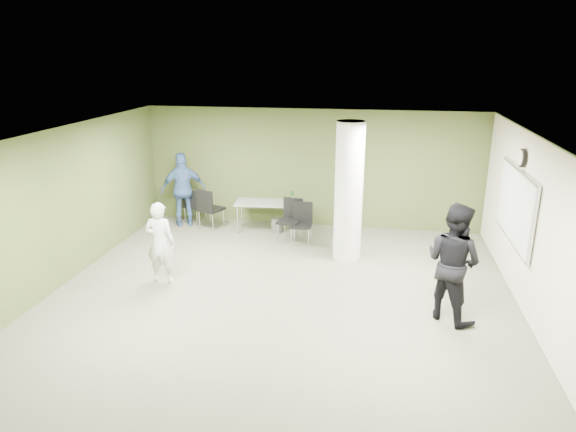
% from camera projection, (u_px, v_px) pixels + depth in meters
% --- Properties ---
extents(floor, '(8.00, 8.00, 0.00)m').
position_uv_depth(floor, '(281.00, 297.00, 8.88)').
color(floor, '#545543').
rests_on(floor, ground).
extents(ceiling, '(8.00, 8.00, 0.00)m').
position_uv_depth(ceiling, '(280.00, 136.00, 8.02)').
color(ceiling, white).
rests_on(ceiling, wall_back).
extents(wall_back, '(8.00, 2.80, 0.02)m').
position_uv_depth(wall_back, '(312.00, 168.00, 12.20)').
color(wall_back, '#48592A').
rests_on(wall_back, floor).
extents(wall_left, '(0.02, 8.00, 2.80)m').
position_uv_depth(wall_left, '(59.00, 208.00, 9.11)').
color(wall_left, '#48592A').
rests_on(wall_left, floor).
extents(wall_right_cream, '(0.02, 8.00, 2.80)m').
position_uv_depth(wall_right_cream, '(539.00, 235.00, 7.79)').
color(wall_right_cream, beige).
rests_on(wall_right_cream, floor).
extents(column, '(0.56, 0.56, 2.80)m').
position_uv_depth(column, '(349.00, 192.00, 10.16)').
color(column, silver).
rests_on(column, floor).
extents(whiteboard, '(0.05, 2.30, 1.30)m').
position_uv_depth(whiteboard, '(515.00, 206.00, 8.89)').
color(whiteboard, silver).
rests_on(whiteboard, wall_right_cream).
extents(wall_clock, '(0.06, 0.32, 0.32)m').
position_uv_depth(wall_clock, '(522.00, 158.00, 8.63)').
color(wall_clock, black).
rests_on(wall_clock, wall_right_cream).
extents(folding_table, '(1.54, 0.76, 0.96)m').
position_uv_depth(folding_table, '(269.00, 204.00, 11.95)').
color(folding_table, gray).
rests_on(folding_table, floor).
extents(wastebasket, '(0.27, 0.27, 0.31)m').
position_uv_depth(wastebasket, '(277.00, 225.00, 12.04)').
color(wastebasket, '#4C4C4C').
rests_on(wastebasket, floor).
extents(chair_back_left, '(0.54, 0.54, 0.87)m').
position_uv_depth(chair_back_left, '(193.00, 203.00, 12.54)').
color(chair_back_left, black).
rests_on(chair_back_left, floor).
extents(chair_back_right, '(0.64, 0.64, 1.00)m').
position_uv_depth(chair_back_right, '(208.00, 206.00, 12.06)').
color(chair_back_right, black).
rests_on(chair_back_right, floor).
extents(chair_table_left, '(0.56, 0.56, 0.95)m').
position_uv_depth(chair_table_left, '(291.00, 216.00, 11.41)').
color(chair_table_left, black).
rests_on(chair_table_left, floor).
extents(chair_table_right, '(0.46, 0.46, 0.92)m').
position_uv_depth(chair_table_right, '(302.00, 220.00, 11.22)').
color(chair_table_right, black).
rests_on(chair_table_right, floor).
extents(woman_white, '(0.56, 0.37, 1.52)m').
position_uv_depth(woman_white, '(160.00, 243.00, 9.27)').
color(woman_white, silver).
rests_on(woman_white, floor).
extents(man_black, '(1.17, 1.15, 1.90)m').
position_uv_depth(man_black, '(453.00, 262.00, 7.92)').
color(man_black, black).
rests_on(man_black, floor).
extents(man_blue, '(1.14, 0.85, 1.79)m').
position_uv_depth(man_blue, '(183.00, 190.00, 12.29)').
color(man_blue, '#3D5F99').
rests_on(man_blue, floor).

